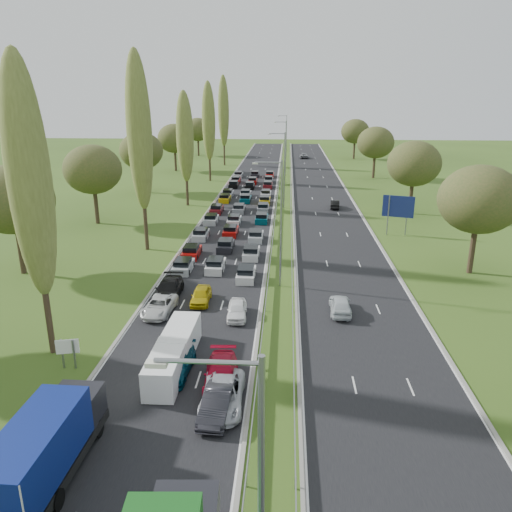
# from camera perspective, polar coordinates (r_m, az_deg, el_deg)

# --- Properties ---
(ground) EXTENTS (260.00, 260.00, 0.00)m
(ground) POSITION_cam_1_polar(r_m,az_deg,el_deg) (83.74, 3.19, 5.82)
(ground) COLOR #304B17
(ground) RESTS_ON ground
(near_carriageway) EXTENTS (10.50, 215.00, 0.04)m
(near_carriageway) POSITION_cam_1_polar(r_m,az_deg,el_deg) (86.49, -1.29, 6.23)
(near_carriageway) COLOR black
(near_carriageway) RESTS_ON ground
(far_carriageway) EXTENTS (10.50, 215.00, 0.04)m
(far_carriageway) POSITION_cam_1_polar(r_m,az_deg,el_deg) (86.41, 7.71, 6.06)
(far_carriageway) COLOR black
(far_carriageway) RESTS_ON ground
(central_reservation) EXTENTS (2.36, 215.00, 0.32)m
(central_reservation) POSITION_cam_1_polar(r_m,az_deg,el_deg) (86.07, 3.22, 6.52)
(central_reservation) COLOR gray
(central_reservation) RESTS_ON ground
(lamp_columns) EXTENTS (0.18, 140.18, 12.00)m
(lamp_columns) POSITION_cam_1_polar(r_m,az_deg,el_deg) (80.71, 3.25, 9.69)
(lamp_columns) COLOR gray
(lamp_columns) RESTS_ON ground
(poplar_row) EXTENTS (2.80, 127.80, 22.44)m
(poplar_row) POSITION_cam_1_polar(r_m,az_deg,el_deg) (72.15, -9.91, 13.58)
(poplar_row) COLOR #2D2116
(poplar_row) RESTS_ON ground
(woodland_left) EXTENTS (8.00, 166.00, 11.10)m
(woodland_left) POSITION_cam_1_polar(r_m,az_deg,el_deg) (70.62, -19.16, 8.93)
(woodland_left) COLOR #2D2116
(woodland_left) RESTS_ON ground
(woodland_right) EXTENTS (8.00, 153.00, 11.10)m
(woodland_right) POSITION_cam_1_polar(r_m,az_deg,el_deg) (71.81, 19.15, 9.07)
(woodland_right) COLOR #2D2116
(woodland_right) RESTS_ON ground
(traffic_queue_fill) EXTENTS (9.06, 69.12, 0.80)m
(traffic_queue_fill) POSITION_cam_1_polar(r_m,az_deg,el_deg) (81.53, -1.61, 5.82)
(traffic_queue_fill) COLOR #B2B7BC
(traffic_queue_fill) RESTS_ON ground
(near_car_2) EXTENTS (2.48, 4.88, 1.32)m
(near_car_2) POSITION_cam_1_polar(r_m,az_deg,el_deg) (42.80, -10.98, -5.61)
(near_car_2) COLOR silver
(near_car_2) RESTS_ON near_carriageway
(near_car_3) EXTENTS (2.36, 5.46, 1.57)m
(near_car_3) POSITION_cam_1_polar(r_m,az_deg,el_deg) (45.92, -9.96, -3.72)
(near_car_3) COLOR black
(near_car_3) RESTS_ON near_carriageway
(near_car_7) EXTENTS (2.18, 4.91, 1.40)m
(near_car_7) POSITION_cam_1_polar(r_m,az_deg,el_deg) (33.86, -9.15, -12.11)
(near_car_7) COLOR #04354A
(near_car_7) RESTS_ON near_carriageway
(near_car_8) EXTENTS (1.68, 3.99, 1.35)m
(near_car_8) POSITION_cam_1_polar(r_m,az_deg,el_deg) (44.38, -6.31, -4.49)
(near_car_8) COLOR #BEA70C
(near_car_8) RESTS_ON near_carriageway
(near_car_9) EXTENTS (1.88, 4.61, 1.49)m
(near_car_9) POSITION_cam_1_polar(r_m,az_deg,el_deg) (29.82, -4.42, -16.36)
(near_car_9) COLOR #222227
(near_car_9) RESTS_ON near_carriageway
(near_car_10) EXTENTS (2.56, 5.34, 1.47)m
(near_car_10) POSITION_cam_1_polar(r_m,az_deg,el_deg) (30.51, -3.86, -15.49)
(near_car_10) COLOR #B3B6BE
(near_car_10) RESTS_ON near_carriageway
(near_car_11) EXTENTS (2.40, 5.23, 1.48)m
(near_car_11) POSITION_cam_1_polar(r_m,az_deg,el_deg) (32.41, -4.01, -13.29)
(near_car_11) COLOR #B00A26
(near_car_11) RESTS_ON near_carriageway
(near_car_12) EXTENTS (1.78, 4.01, 1.34)m
(near_car_12) POSITION_cam_1_polar(r_m,az_deg,el_deg) (41.32, -2.19, -6.14)
(near_car_12) COLOR white
(near_car_12) RESTS_ON near_carriageway
(far_car_0) EXTENTS (1.84, 4.34, 1.46)m
(far_car_0) POSITION_cam_1_polar(r_m,az_deg,el_deg) (42.65, 9.62, -5.51)
(far_car_0) COLOR silver
(far_car_0) RESTS_ON far_carriageway
(far_car_1) EXTENTS (1.70, 4.10, 1.32)m
(far_car_1) POSITION_cam_1_polar(r_m,az_deg,el_deg) (82.11, 9.00, 5.87)
(far_car_1) COLOR black
(far_car_1) RESTS_ON far_carriageway
(far_car_2) EXTENTS (2.58, 5.17, 1.41)m
(far_car_2) POSITION_cam_1_polar(r_m,az_deg,el_deg) (148.27, 5.47, 11.34)
(far_car_2) COLOR gray
(far_car_2) RESTS_ON far_carriageway
(blue_lorry) EXTENTS (2.44, 8.79, 3.71)m
(blue_lorry) POSITION_cam_1_polar(r_m,az_deg,el_deg) (26.70, -22.76, -19.46)
(blue_lorry) COLOR black
(blue_lorry) RESTS_ON near_carriageway
(white_van_front) EXTENTS (1.97, 5.02, 2.02)m
(white_van_front) POSITION_cam_1_polar(r_m,az_deg,el_deg) (33.04, -10.16, -12.34)
(white_van_front) COLOR white
(white_van_front) RESTS_ON near_carriageway
(white_van_rear) EXTENTS (2.00, 5.10, 2.05)m
(white_van_rear) POSITION_cam_1_polar(r_m,az_deg,el_deg) (36.41, -8.53, -9.20)
(white_van_rear) COLOR white
(white_van_rear) RESTS_ON near_carriageway
(info_sign) EXTENTS (1.48, 0.45, 2.10)m
(info_sign) POSITION_cam_1_polar(r_m,az_deg,el_deg) (36.05, -20.72, -9.98)
(info_sign) COLOR gray
(info_sign) RESTS_ON ground
(direction_sign) EXTENTS (3.83, 1.36, 5.20)m
(direction_sign) POSITION_cam_1_polar(r_m,az_deg,el_deg) (67.32, 15.94, 5.27)
(direction_sign) COLOR gray
(direction_sign) RESTS_ON ground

